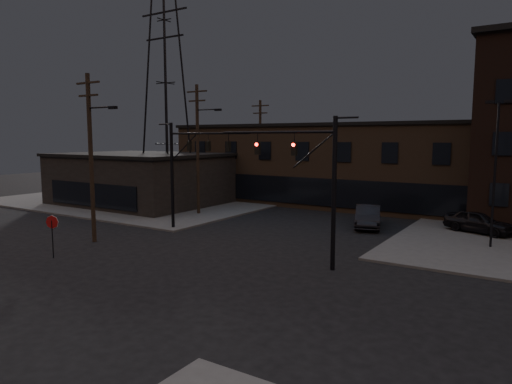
# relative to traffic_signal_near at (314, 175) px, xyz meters

# --- Properties ---
(ground) EXTENTS (140.00, 140.00, 0.00)m
(ground) POSITION_rel_traffic_signal_near_xyz_m (-5.36, -4.50, -4.93)
(ground) COLOR black
(ground) RESTS_ON ground
(sidewalk_nw) EXTENTS (30.00, 30.00, 0.15)m
(sidewalk_nw) POSITION_rel_traffic_signal_near_xyz_m (-27.36, 17.50, -4.86)
(sidewalk_nw) COLOR #474744
(sidewalk_nw) RESTS_ON ground
(building_row) EXTENTS (40.00, 12.00, 8.00)m
(building_row) POSITION_rel_traffic_signal_near_xyz_m (-5.36, 23.50, -0.93)
(building_row) COLOR #4C3928
(building_row) RESTS_ON ground
(building_left) EXTENTS (16.00, 12.00, 5.00)m
(building_left) POSITION_rel_traffic_signal_near_xyz_m (-25.36, 11.50, -2.43)
(building_left) COLOR black
(building_left) RESTS_ON ground
(traffic_signal_near) EXTENTS (7.12, 0.24, 8.00)m
(traffic_signal_near) POSITION_rel_traffic_signal_near_xyz_m (0.00, 0.00, 0.00)
(traffic_signal_near) COLOR black
(traffic_signal_near) RESTS_ON ground
(traffic_signal_far) EXTENTS (7.12, 0.24, 8.00)m
(traffic_signal_far) POSITION_rel_traffic_signal_near_xyz_m (-12.07, 3.50, 0.08)
(traffic_signal_far) COLOR black
(traffic_signal_far) RESTS_ON ground
(stop_sign) EXTENTS (0.72, 0.33, 2.48)m
(stop_sign) POSITION_rel_traffic_signal_near_xyz_m (-13.36, -6.49, -3.09)
(stop_sign) COLOR black
(stop_sign) RESTS_ON ground
(utility_pole_near) EXTENTS (3.70, 0.28, 11.00)m
(utility_pole_near) POSITION_rel_traffic_signal_near_xyz_m (-14.79, -2.50, 0.94)
(utility_pole_near) COLOR black
(utility_pole_near) RESTS_ON ground
(utility_pole_mid) EXTENTS (3.70, 0.28, 11.50)m
(utility_pole_mid) POSITION_rel_traffic_signal_near_xyz_m (-15.79, 9.50, 1.19)
(utility_pole_mid) COLOR black
(utility_pole_mid) RESTS_ON ground
(utility_pole_far) EXTENTS (2.20, 0.28, 11.00)m
(utility_pole_far) POSITION_rel_traffic_signal_near_xyz_m (-16.86, 21.50, 0.85)
(utility_pole_far) COLOR black
(utility_pole_far) RESTS_ON ground
(transmission_tower) EXTENTS (7.00, 7.00, 25.00)m
(transmission_tower) POSITION_rel_traffic_signal_near_xyz_m (-23.36, 13.50, 7.57)
(transmission_tower) COLOR black
(transmission_tower) RESTS_ON ground
(lot_light_a) EXTENTS (1.50, 0.28, 9.14)m
(lot_light_a) POSITION_rel_traffic_signal_near_xyz_m (7.64, 9.50, 0.58)
(lot_light_a) COLOR black
(lot_light_a) RESTS_ON ground
(parked_car_lot_a) EXTENTS (5.18, 3.54, 1.64)m
(parked_car_lot_a) POSITION_rel_traffic_signal_near_xyz_m (6.49, 13.75, -3.96)
(parked_car_lot_a) COLOR black
(parked_car_lot_a) RESTS_ON sidewalk_ne
(car_crossing) EXTENTS (3.31, 5.49, 1.71)m
(car_crossing) POSITION_rel_traffic_signal_near_xyz_m (-1.13, 12.15, -4.08)
(car_crossing) COLOR black
(car_crossing) RESTS_ON ground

